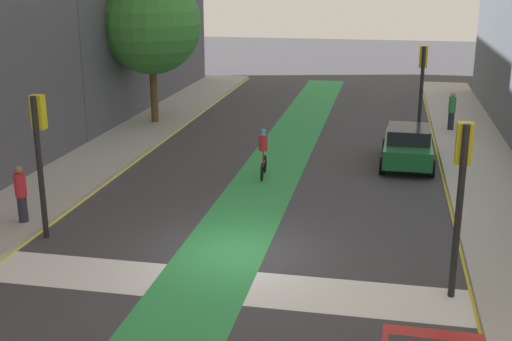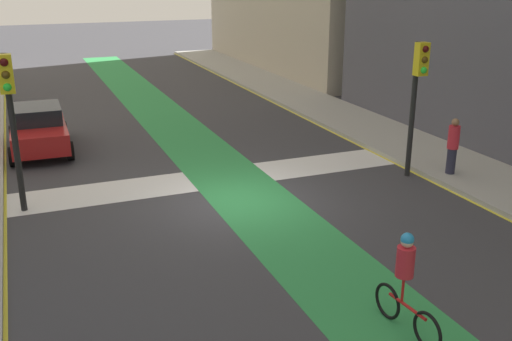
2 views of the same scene
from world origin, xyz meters
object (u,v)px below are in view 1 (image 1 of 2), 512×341
at_px(car_green_right_far, 408,145).
at_px(pedestrian_sidewalk_right_a, 452,110).
at_px(traffic_signal_far_right, 422,74).
at_px(pedestrian_sidewalk_left_a, 21,193).
at_px(traffic_signal_near_left, 39,139).
at_px(traffic_signal_near_right, 461,177).
at_px(street_tree_near, 151,24).
at_px(cyclist_in_lane, 263,152).

relative_size(car_green_right_far, pedestrian_sidewalk_right_a, 2.35).
height_order(traffic_signal_far_right, pedestrian_sidewalk_left_a, traffic_signal_far_right).
height_order(pedestrian_sidewalk_right_a, pedestrian_sidewalk_left_a, pedestrian_sidewalk_right_a).
relative_size(traffic_signal_near_left, pedestrian_sidewalk_right_a, 2.27).
distance_m(traffic_signal_near_right, street_tree_near, 20.66).
distance_m(pedestrian_sidewalk_right_a, pedestrian_sidewalk_left_a, 20.14).
distance_m(traffic_signal_far_right, pedestrian_sidewalk_right_a, 2.82).
distance_m(traffic_signal_near_right, pedestrian_sidewalk_left_a, 12.50).
bearing_deg(cyclist_in_lane, traffic_signal_far_right, 51.22).
bearing_deg(pedestrian_sidewalk_right_a, traffic_signal_near_right, -94.38).
distance_m(traffic_signal_near_left, street_tree_near, 14.72).
xyz_separation_m(traffic_signal_far_right, cyclist_in_lane, (-5.83, -7.26, -1.96)).
xyz_separation_m(car_green_right_far, street_tree_near, (-12.19, 5.00, 4.11)).
bearing_deg(pedestrian_sidewalk_left_a, cyclist_in_lane, 45.53).
relative_size(car_green_right_far, cyclist_in_lane, 2.29).
relative_size(traffic_signal_far_right, pedestrian_sidewalk_left_a, 2.43).
distance_m(car_green_right_far, pedestrian_sidewalk_left_a, 14.45).
distance_m(car_green_right_far, pedestrian_sidewalk_right_a, 6.41).
xyz_separation_m(traffic_signal_near_left, pedestrian_sidewalk_left_a, (-1.08, 0.55, -1.85)).
xyz_separation_m(pedestrian_sidewalk_left_a, street_tree_near, (-0.82, 13.91, 3.88)).
bearing_deg(street_tree_near, cyclist_in_lane, -47.90).
relative_size(pedestrian_sidewalk_right_a, street_tree_near, 0.25).
relative_size(cyclist_in_lane, pedestrian_sidewalk_right_a, 1.03).
bearing_deg(car_green_right_far, street_tree_near, 157.71).
height_order(traffic_signal_near_right, pedestrian_sidewalk_right_a, traffic_signal_near_right).
relative_size(traffic_signal_near_left, cyclist_in_lane, 2.21).
xyz_separation_m(traffic_signal_near_right, street_tree_near, (-13.00, 15.93, 2.00)).
relative_size(traffic_signal_far_right, pedestrian_sidewalk_right_a, 2.32).
bearing_deg(car_green_right_far, pedestrian_sidewalk_left_a, -141.90).
xyz_separation_m(traffic_signal_far_right, pedestrian_sidewalk_right_a, (1.54, 1.47, -1.85)).
distance_m(traffic_signal_far_right, pedestrian_sidewalk_left_a, 18.12).
bearing_deg(car_green_right_far, traffic_signal_far_right, 82.83).
bearing_deg(traffic_signal_near_right, car_green_right_far, 94.26).
xyz_separation_m(traffic_signal_near_right, traffic_signal_near_left, (-11.11, 1.47, -0.03)).
xyz_separation_m(car_green_right_far, cyclist_in_lane, (-5.25, -2.68, 0.17)).
bearing_deg(cyclist_in_lane, street_tree_near, 132.10).
bearing_deg(traffic_signal_far_right, street_tree_near, 178.11).
bearing_deg(traffic_signal_near_right, traffic_signal_far_right, 90.88).
xyz_separation_m(traffic_signal_near_right, car_green_right_far, (-0.82, 10.93, -2.10)).
height_order(traffic_signal_near_left, street_tree_near, street_tree_near).
xyz_separation_m(traffic_signal_near_left, cyclist_in_lane, (5.04, 6.78, -1.91)).
bearing_deg(pedestrian_sidewalk_left_a, car_green_right_far, 38.10).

